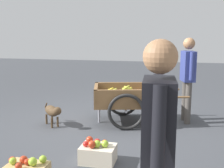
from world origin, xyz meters
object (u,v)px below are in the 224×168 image
Objects in this scene: vendor_person at (188,73)px; dog at (52,111)px; apple_crate at (98,153)px; bystander_person at (158,140)px; fruit_cart at (125,99)px.

vendor_person reaches higher than dog.
vendor_person is 3.54× the size of apple_crate.
vendor_person is 2.54m from dog.
apple_crate is 1.92m from bystander_person.
bystander_person reaches higher than vendor_person.
dog reaches higher than apple_crate.
dog is at bearing -45.52° from apple_crate.
fruit_cart is 1.12× the size of bystander_person.
dog is at bearing 22.93° from fruit_cart.
bystander_person is at bearing 119.03° from apple_crate.
bystander_person is at bearing 104.17° from fruit_cart.
bystander_person is at bearing 85.19° from vendor_person.
dog is at bearing 18.97° from vendor_person.
vendor_person is 2.43m from apple_crate.
vendor_person is at bearing -94.81° from bystander_person.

